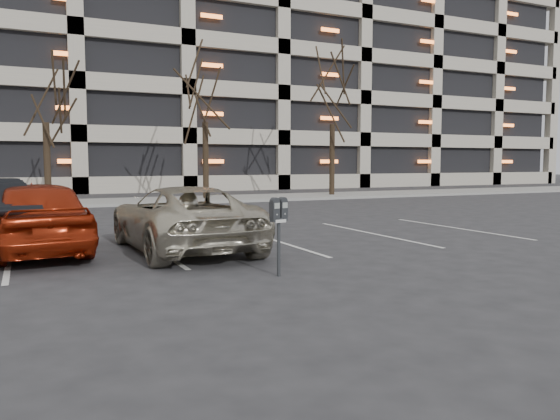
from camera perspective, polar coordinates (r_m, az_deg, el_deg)
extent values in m
plane|color=#28282B|center=(10.21, -2.39, -5.35)|extent=(140.00, 140.00, 0.00)
cube|color=gray|center=(25.63, -16.29, 0.83)|extent=(80.00, 4.00, 0.12)
cube|color=silver|center=(11.72, -26.43, -4.50)|extent=(0.10, 5.20, 0.00)
cube|color=silver|center=(11.97, -12.89, -3.91)|extent=(0.10, 5.20, 0.00)
cube|color=silver|center=(12.84, -0.57, -3.18)|extent=(0.10, 5.20, 0.00)
cube|color=silver|center=(14.22, 9.76, -2.46)|extent=(0.10, 5.20, 0.00)
cube|color=silver|center=(15.98, 18.05, -1.82)|extent=(0.10, 5.20, 0.00)
cube|color=black|center=(46.64, -4.98, 13.82)|extent=(49.92, 19.20, 18.00)
cylinder|color=black|center=(25.29, -23.14, 4.43)|extent=(0.28, 0.28, 3.52)
cylinder|color=black|center=(26.47, -7.77, 5.05)|extent=(0.28, 0.28, 3.76)
cylinder|color=black|center=(29.32, 5.46, 5.15)|extent=(0.28, 0.28, 3.84)
cylinder|color=black|center=(8.80, -0.14, -4.05)|extent=(0.06, 0.06, 0.90)
cube|color=black|center=(8.74, -0.14, -1.01)|extent=(0.32, 0.18, 0.06)
cube|color=silver|center=(8.70, 0.10, -1.17)|extent=(0.21, 0.07, 0.05)
cube|color=gray|center=(8.61, -0.30, 0.44)|extent=(0.10, 0.04, 0.09)
cube|color=gray|center=(8.72, 0.55, 0.50)|extent=(0.10, 0.04, 0.09)
imported|color=beige|center=(11.56, -10.15, -0.84)|extent=(2.36, 4.90, 1.35)
cube|color=#F45F05|center=(10.61, -10.85, 2.28)|extent=(0.10, 0.20, 0.01)
imported|color=#9B250E|center=(11.97, -24.32, -0.59)|extent=(2.25, 4.63, 1.52)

